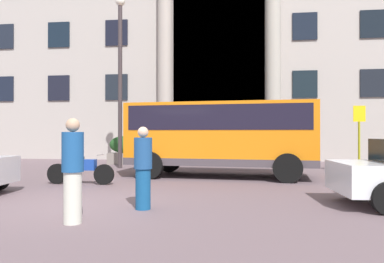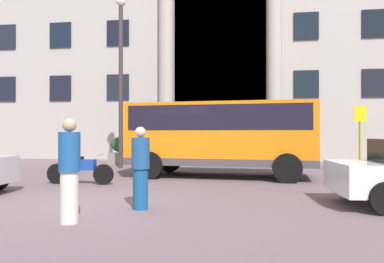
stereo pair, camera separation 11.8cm
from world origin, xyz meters
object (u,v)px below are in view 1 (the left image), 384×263
Objects in this scene: lamppost_plaza_centre at (120,68)px; bus_stop_sign at (359,131)px; pedestrian_woman_dark_dress at (73,170)px; pedestrian_child_trailing at (143,168)px; orange_minibus at (221,133)px; hedge_planter_entrance_left at (287,148)px; hedge_planter_far_east at (123,151)px; motorcycle_far_end at (79,169)px.

bus_stop_sign is at bearing -5.31° from lamppost_plaza_centre.
pedestrian_woman_dark_dress is 1.08× the size of pedestrian_child_trailing.
orange_minibus reaches higher than hedge_planter_entrance_left.
pedestrian_woman_dark_dress is (2.80, -11.63, 0.24)m from hedge_planter_far_east.
bus_stop_sign is 1.55× the size of pedestrian_child_trailing.
pedestrian_child_trailing is (-6.39, -7.46, -0.75)m from bus_stop_sign.
hedge_planter_entrance_left reaches higher than motorcycle_far_end.
hedge_planter_far_east is 7.11m from motorcycle_far_end.
orange_minibus is 3.16× the size of motorcycle_far_end.
lamppost_plaza_centre is (-7.33, -2.33, 3.51)m from hedge_planter_entrance_left.
hedge_planter_entrance_left is at bearing -141.28° from pedestrian_child_trailing.
pedestrian_child_trailing is at bearing -111.17° from hedge_planter_entrance_left.
orange_minibus is 5.38m from bus_stop_sign.
bus_stop_sign is 10.00m from lamppost_plaza_centre.
pedestrian_woman_dark_dress is at bearing -112.73° from hedge_planter_entrance_left.
bus_stop_sign reaches higher than pedestrian_child_trailing.
orange_minibus is at bearing -42.83° from hedge_planter_far_east.
lamppost_plaza_centre is at bearing -99.19° from pedestrian_child_trailing.
orange_minibus reaches higher than hedge_planter_far_east.
lamppost_plaza_centre is at bearing 10.44° from pedestrian_woman_dark_dress.
orange_minibus reaches higher than pedestrian_child_trailing.
pedestrian_woman_dark_dress is 10.48m from lamppost_plaza_centre.
orange_minibus is at bearing -20.25° from pedestrian_woman_dark_dress.
hedge_planter_far_east is at bearing 164.00° from bus_stop_sign.
hedge_planter_entrance_left reaches higher than hedge_planter_far_east.
pedestrian_child_trailing is 0.22× the size of lamppost_plaza_centre.
bus_stop_sign reaches higher than motorcycle_far_end.
pedestrian_woman_dark_dress reaches higher than hedge_planter_entrance_left.
hedge_planter_entrance_left is (-2.25, 3.22, -0.77)m from bus_stop_sign.
bus_stop_sign is 1.51× the size of hedge_planter_entrance_left.
pedestrian_woman_dark_dress is 0.24× the size of lamppost_plaza_centre.
motorcycle_far_end is 0.28× the size of lamppost_plaza_centre.
lamppost_plaza_centre reaches higher than pedestrian_child_trailing.
motorcycle_far_end is 4.98m from pedestrian_woman_dark_dress.
bus_stop_sign is at bearing 24.22° from orange_minibus.
orange_minibus is 5.89m from lamppost_plaza_centre.
hedge_planter_far_east is 4.19m from lamppost_plaza_centre.
lamppost_plaza_centre is at bearing 155.30° from orange_minibus.
motorcycle_far_end is at bearing -79.72° from pedestrian_child_trailing.
orange_minibus is at bearing 31.52° from motorcycle_far_end.
hedge_planter_entrance_left is at bearing 124.91° from bus_stop_sign.
bus_stop_sign is 4.01m from hedge_planter_entrance_left.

